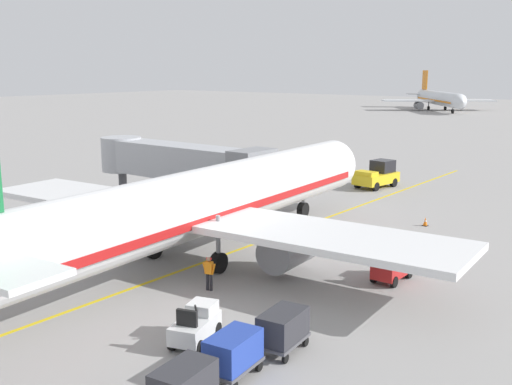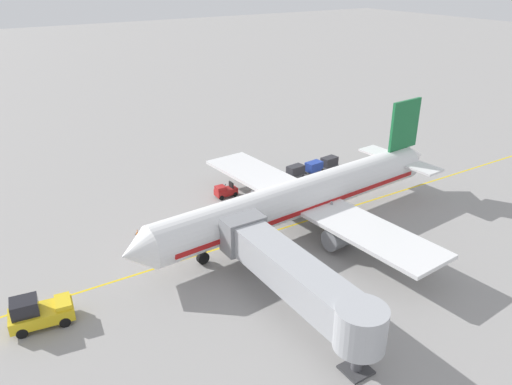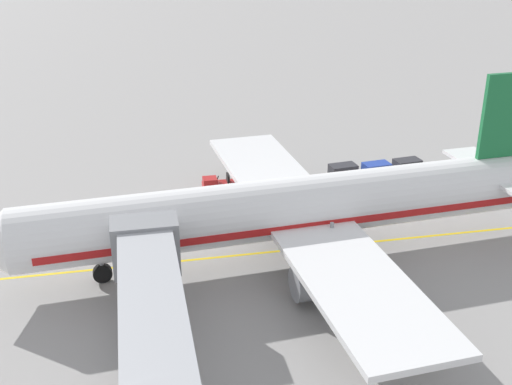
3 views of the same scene
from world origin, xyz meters
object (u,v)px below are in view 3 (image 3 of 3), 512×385
baggage_tug_lead (375,189)px  baggage_cart_third_in_train (407,167)px  jet_bridge (154,326)px  baggage_tug_trailing (218,186)px  parked_airliner (291,209)px  baggage_cart_front (343,172)px  baggage_cart_second_in_train (376,171)px  safety_cone_nose_left (59,222)px  ground_crew_wing_walker (331,211)px

baggage_tug_lead → baggage_cart_third_in_train: size_ratio=0.93×
jet_bridge → baggage_tug_trailing: bearing=-15.6°
jet_bridge → parked_airliner: bearing=-39.4°
baggage_cart_front → baggage_cart_second_in_train: same height
jet_bridge → baggage_cart_front: bearing=-36.7°
baggage_cart_front → safety_cone_nose_left: baggage_cart_front is taller
baggage_cart_second_in_train → baggage_cart_front: bearing=85.7°
baggage_tug_lead → baggage_tug_trailing: size_ratio=1.10×
baggage_tug_lead → ground_crew_wing_walker: bearing=126.9°
baggage_cart_third_in_train → ground_crew_wing_walker: size_ratio=1.75×
parked_airliner → baggage_tug_lead: size_ratio=13.59×
jet_bridge → baggage_tug_trailing: 21.98m
parked_airliner → baggage_cart_third_in_train: parked_airliner is taller
baggage_cart_front → safety_cone_nose_left: (-3.24, 21.44, -0.66)m
baggage_cart_third_in_train → baggage_cart_front: bearing=90.7°
baggage_cart_second_in_train → parked_airliner: bearing=136.6°
parked_airliner → jet_bridge: (-10.84, 8.90, 0.27)m
parked_airliner → baggage_cart_second_in_train: (10.17, -9.62, -2.24)m
baggage_tug_lead → baggage_cart_second_in_train: 3.22m
baggage_tug_trailing → ground_crew_wing_walker: ground_crew_wing_walker is taller
baggage_cart_second_in_train → jet_bridge: bearing=138.6°
jet_bridge → ground_crew_wing_walker: (14.64, -12.70, -2.51)m
baggage_cart_third_in_train → ground_crew_wing_walker: (-6.65, 8.53, 0.00)m
jet_bridge → baggage_tug_lead: jet_bridge is taller
parked_airliner → safety_cone_nose_left: (7.14, 14.52, -2.90)m
baggage_cart_front → baggage_cart_second_in_train: bearing=-94.3°
baggage_cart_second_in_train → baggage_cart_third_in_train: same height
safety_cone_nose_left → baggage_tug_trailing: bearing=-75.2°
parked_airliner → baggage_tug_trailing: (10.17, 3.05, -2.47)m
parked_airliner → jet_bridge: parked_airliner is taller
baggage_tug_lead → safety_cone_nose_left: size_ratio=4.66×
baggage_cart_second_in_train → safety_cone_nose_left: 24.33m
jet_bridge → baggage_cart_third_in_train: size_ratio=5.66×
jet_bridge → baggage_cart_second_in_train: size_ratio=5.66×
baggage_cart_third_in_train → safety_cone_nose_left: 27.07m
parked_airliner → baggage_tug_lead: 11.32m
parked_airliner → baggage_cart_second_in_train: parked_airliner is taller
parked_airliner → baggage_tug_trailing: 10.90m
baggage_tug_lead → ground_crew_wing_walker: (-3.42, 4.55, 0.24)m
baggage_tug_trailing → baggage_cart_second_in_train: (0.01, -12.66, 0.24)m
ground_crew_wing_walker → baggage_tug_lead: bearing=-53.1°
ground_crew_wing_walker → jet_bridge: bearing=139.0°
baggage_tug_trailing → baggage_cart_third_in_train: (0.28, -15.38, 0.24)m
baggage_tug_lead → baggage_cart_front: 3.48m
baggage_tug_trailing → safety_cone_nose_left: 11.87m
parked_airliner → ground_crew_wing_walker: 5.82m
parked_airliner → baggage_cart_third_in_train: (10.44, -12.34, -2.24)m
ground_crew_wing_walker → safety_cone_nose_left: 18.64m
baggage_tug_trailing → safety_cone_nose_left: bearing=104.8°
baggage_cart_front → ground_crew_wing_walker: bearing=154.7°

